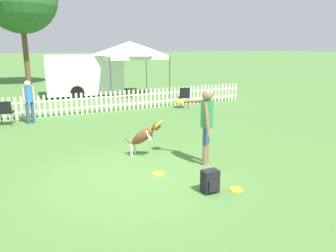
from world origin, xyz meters
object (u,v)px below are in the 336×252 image
Objects in this scene: folding_chair_blue_left at (5,111)px; leaping_dog at (144,135)px; backpack_on_grass at (210,182)px; handler_person at (205,118)px; folding_chair_center at (184,96)px; canopy_tent_main at (130,50)px; frisbee_near_handler at (158,174)px; spectator_standing at (29,98)px; equipment_trailer at (84,74)px; frisbee_near_dog at (236,190)px.

leaping_dog is at bearing 134.22° from folding_chair_blue_left.
folding_chair_blue_left is (-3.38, 7.52, 0.30)m from backpack_on_grass.
backpack_on_grass is at bearing -162.83° from handler_person.
handler_person is 3.95× the size of backpack_on_grass.
folding_chair_center is 0.29× the size of canopy_tent_main.
handler_person reaches higher than frisbee_near_handler.
folding_chair_center is at bearing 159.71° from spectator_standing.
folding_chair_center is 0.19× the size of equipment_trailer.
equipment_trailer is at bearing -42.30° from folding_chair_center.
equipment_trailer reaches higher than frisbee_near_dog.
backpack_on_grass is 0.09× the size of equipment_trailer.
backpack_on_grass is (-0.50, 0.14, 0.20)m from frisbee_near_dog.
frisbee_near_dog is 12.83m from canopy_tent_main.
spectator_standing is (-2.07, 6.27, 0.89)m from frisbee_near_handler.
handler_person reaches higher than backpack_on_grass.
handler_person is at bearing 80.90° from frisbee_near_dog.
folding_chair_blue_left is 0.18× the size of equipment_trailer.
equipment_trailer is (1.07, 11.94, 1.14)m from frisbee_near_handler.
frisbee_near_handler is at bearing 127.68° from folding_chair_blue_left.
frisbee_near_dog is 13.36m from equipment_trailer.
folding_chair_center is at bearing 64.37° from backpack_on_grass.
backpack_on_grass is at bearing 127.39° from folding_chair_blue_left.
frisbee_near_handler is at bearing 75.71° from folding_chair_center.
folding_chair_center is (3.63, 7.58, 0.34)m from backpack_on_grass.
handler_person is 6.86m from folding_chair_center.
backpack_on_grass reaches higher than frisbee_near_handler.
leaping_dog is 5.54m from spectator_standing.
backpack_on_grass is (0.51, -1.22, 0.20)m from frisbee_near_handler.
equipment_trailer is (0.89, 10.72, 0.62)m from leaping_dog.
canopy_tent_main reaches higher than spectator_standing.
spectator_standing is (-6.22, -0.08, 0.34)m from folding_chair_center.
folding_chair_blue_left is 0.89m from spectator_standing.
leaping_dog is 1.03× the size of folding_chair_center.
equipment_trailer reaches higher than backpack_on_grass.
frisbee_near_handler is 6.94m from folding_chair_blue_left.
leaping_dog reaches higher than backpack_on_grass.
folding_chair_center is (3.97, 5.13, 0.02)m from leaping_dog.
canopy_tent_main is at bearing 79.12° from frisbee_near_dog.
frisbee_near_handler is at bearing -107.10° from canopy_tent_main.
spectator_standing is (-2.58, 7.49, 0.68)m from backpack_on_grass.
handler_person is 11.15m from canopy_tent_main.
folding_chair_center is (7.02, 0.06, 0.04)m from folding_chair_blue_left.
backpack_on_grass is 0.29× the size of spectator_standing.
equipment_trailer is at bearing 84.88° from frisbee_near_handler.
frisbee_near_handler is at bearing 87.23° from spectator_standing.
frisbee_near_dog is 0.59× the size of backpack_on_grass.
folding_chair_center is at bearing -54.73° from equipment_trailer.
leaping_dog is at bearing 93.02° from spectator_standing.
canopy_tent_main reaches higher than folding_chair_center.
canopy_tent_main reaches higher than backpack_on_grass.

